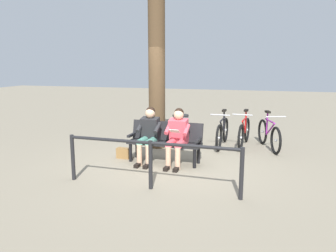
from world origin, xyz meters
The scene contains 11 objects.
ground_plane centered at (0.00, 0.00, 0.00)m, with size 40.00×40.00×0.00m, color gray.
bench centered at (0.16, -0.25, 0.51)m, with size 1.62×0.56×0.87m.
person_reading centered at (-0.15, -0.07, 0.66)m, with size 0.50×0.78×1.20m.
person_companion centered at (0.49, -0.11, 0.66)m, with size 0.50×0.78×1.20m.
handbag centered at (1.15, -0.22, 0.12)m, with size 0.30×0.14×0.24m, color olive.
tree_trunk centered at (0.73, -1.42, 1.97)m, with size 0.41×0.41×3.95m, color #4C3823.
litter_bin centered at (0.12, -1.46, 0.43)m, with size 0.41×0.41×0.86m.
bicycle_orange centered at (-2.02, -2.02, 0.36)m, with size 0.64×1.62×0.94m.
bicycle_blue centered at (-1.41, -2.13, 0.36)m, with size 0.48×1.68×0.94m.
bicycle_green centered at (-0.87, -1.95, 0.36)m, with size 0.48×1.68×0.94m.
railing_fence centered at (-0.05, 1.36, 0.59)m, with size 3.11×0.15×0.85m.
Camera 1 is at (-1.82, 6.51, 2.14)m, focal length 35.68 mm.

